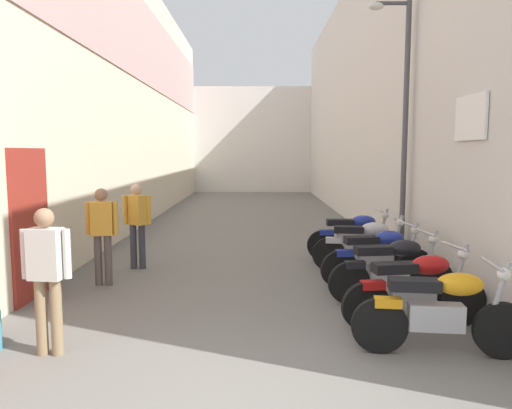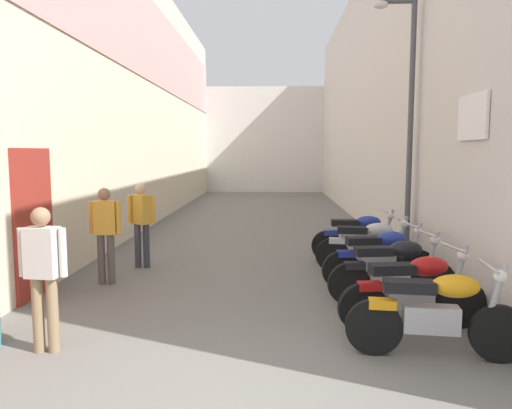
{
  "view_description": "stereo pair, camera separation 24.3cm",
  "coord_description": "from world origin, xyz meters",
  "px_view_note": "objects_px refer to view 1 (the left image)",
  "views": [
    {
      "loc": [
        0.2,
        -3.49,
        2.15
      ],
      "look_at": [
        0.16,
        4.64,
        1.25
      ],
      "focal_mm": 33.8,
      "sensor_mm": 36.0,
      "label": 1
    },
    {
      "loc": [
        0.45,
        -3.49,
        2.15
      ],
      "look_at": [
        0.16,
        4.64,
        1.25
      ],
      "focal_mm": 33.8,
      "sensor_mm": 36.0,
      "label": 2
    }
  ],
  "objects_px": {
    "motorcycle_fourth": "(381,256)",
    "motorcycle_sixth": "(357,235)",
    "motorcycle_nearest": "(444,310)",
    "pedestrian_mid_alley": "(105,229)",
    "street_lamp": "(403,115)",
    "motorcycle_third": "(395,268)",
    "motorcycle_fifth": "(367,244)",
    "pedestrian_by_doorway": "(49,270)",
    "motorcycle_second": "(419,288)",
    "pedestrian_further_down": "(140,219)"
  },
  "relations": [
    {
      "from": "pedestrian_mid_alley",
      "to": "street_lamp",
      "type": "distance_m",
      "value": 5.62
    },
    {
      "from": "motorcycle_third",
      "to": "motorcycle_fifth",
      "type": "bearing_deg",
      "value": 90.0
    },
    {
      "from": "motorcycle_fifth",
      "to": "motorcycle_third",
      "type": "bearing_deg",
      "value": -90.0
    },
    {
      "from": "motorcycle_third",
      "to": "pedestrian_mid_alley",
      "type": "distance_m",
      "value": 4.52
    },
    {
      "from": "pedestrian_mid_alley",
      "to": "pedestrian_further_down",
      "type": "bearing_deg",
      "value": 75.99
    },
    {
      "from": "motorcycle_fourth",
      "to": "motorcycle_sixth",
      "type": "distance_m",
      "value": 1.88
    },
    {
      "from": "motorcycle_second",
      "to": "pedestrian_mid_alley",
      "type": "height_order",
      "value": "pedestrian_mid_alley"
    },
    {
      "from": "pedestrian_mid_alley",
      "to": "street_lamp",
      "type": "height_order",
      "value": "street_lamp"
    },
    {
      "from": "motorcycle_fifth",
      "to": "pedestrian_mid_alley",
      "type": "xyz_separation_m",
      "value": [
        -4.41,
        -0.88,
        0.42
      ]
    },
    {
      "from": "motorcycle_second",
      "to": "street_lamp",
      "type": "bearing_deg",
      "value": 77.74
    },
    {
      "from": "motorcycle_sixth",
      "to": "pedestrian_mid_alley",
      "type": "bearing_deg",
      "value": -157.82
    },
    {
      "from": "motorcycle_third",
      "to": "pedestrian_by_doorway",
      "type": "relative_size",
      "value": 1.18
    },
    {
      "from": "motorcycle_sixth",
      "to": "street_lamp",
      "type": "relative_size",
      "value": 0.38
    },
    {
      "from": "pedestrian_by_doorway",
      "to": "street_lamp",
      "type": "relative_size",
      "value": 0.32
    },
    {
      "from": "motorcycle_fourth",
      "to": "pedestrian_by_doorway",
      "type": "xyz_separation_m",
      "value": [
        -4.14,
        -2.6,
        0.42
      ]
    },
    {
      "from": "motorcycle_nearest",
      "to": "pedestrian_by_doorway",
      "type": "height_order",
      "value": "pedestrian_by_doorway"
    },
    {
      "from": "pedestrian_by_doorway",
      "to": "pedestrian_mid_alley",
      "type": "distance_m",
      "value": 2.7
    },
    {
      "from": "motorcycle_second",
      "to": "motorcycle_fourth",
      "type": "xyz_separation_m",
      "value": [
        0.0,
        1.82,
        0.0
      ]
    },
    {
      "from": "motorcycle_nearest",
      "to": "pedestrian_mid_alley",
      "type": "relative_size",
      "value": 1.18
    },
    {
      "from": "pedestrian_mid_alley",
      "to": "motorcycle_sixth",
      "type": "bearing_deg",
      "value": 22.18
    },
    {
      "from": "motorcycle_third",
      "to": "street_lamp",
      "type": "height_order",
      "value": "street_lamp"
    },
    {
      "from": "motorcycle_fifth",
      "to": "pedestrian_by_doorway",
      "type": "xyz_separation_m",
      "value": [
        -4.14,
        -3.56,
        0.42
      ]
    },
    {
      "from": "motorcycle_third",
      "to": "motorcycle_fifth",
      "type": "distance_m",
      "value": 1.76
    },
    {
      "from": "pedestrian_by_doorway",
      "to": "pedestrian_mid_alley",
      "type": "relative_size",
      "value": 1.0
    },
    {
      "from": "motorcycle_fifth",
      "to": "motorcycle_sixth",
      "type": "xyz_separation_m",
      "value": [
        0.0,
        0.92,
        0.0
      ]
    },
    {
      "from": "pedestrian_by_doorway",
      "to": "motorcycle_nearest",
      "type": "bearing_deg",
      "value": -0.4
    },
    {
      "from": "motorcycle_fifth",
      "to": "motorcycle_sixth",
      "type": "height_order",
      "value": "same"
    },
    {
      "from": "pedestrian_mid_alley",
      "to": "pedestrian_further_down",
      "type": "distance_m",
      "value": 1.16
    },
    {
      "from": "motorcycle_fourth",
      "to": "motorcycle_third",
      "type": "bearing_deg",
      "value": -90.0
    },
    {
      "from": "motorcycle_fifth",
      "to": "pedestrian_mid_alley",
      "type": "distance_m",
      "value": 4.52
    },
    {
      "from": "motorcycle_nearest",
      "to": "pedestrian_by_doorway",
      "type": "relative_size",
      "value": 1.18
    },
    {
      "from": "motorcycle_second",
      "to": "motorcycle_third",
      "type": "height_order",
      "value": "same"
    },
    {
      "from": "motorcycle_sixth",
      "to": "pedestrian_further_down",
      "type": "relative_size",
      "value": 1.18
    },
    {
      "from": "motorcycle_nearest",
      "to": "street_lamp",
      "type": "xyz_separation_m",
      "value": [
        0.7,
        4.04,
        2.32
      ]
    },
    {
      "from": "motorcycle_nearest",
      "to": "motorcycle_fifth",
      "type": "xyz_separation_m",
      "value": [
        -0.0,
        3.59,
        0.0
      ]
    },
    {
      "from": "motorcycle_second",
      "to": "motorcycle_third",
      "type": "distance_m",
      "value": 1.03
    },
    {
      "from": "street_lamp",
      "to": "motorcycle_second",
      "type": "bearing_deg",
      "value": -102.26
    },
    {
      "from": "motorcycle_nearest",
      "to": "street_lamp",
      "type": "distance_m",
      "value": 4.71
    },
    {
      "from": "motorcycle_fifth",
      "to": "motorcycle_nearest",
      "type": "bearing_deg",
      "value": -90.0
    },
    {
      "from": "motorcycle_fourth",
      "to": "motorcycle_fifth",
      "type": "relative_size",
      "value": 1.0
    },
    {
      "from": "motorcycle_nearest",
      "to": "motorcycle_fourth",
      "type": "height_order",
      "value": "same"
    },
    {
      "from": "motorcycle_nearest",
      "to": "motorcycle_fifth",
      "type": "height_order",
      "value": "same"
    },
    {
      "from": "motorcycle_second",
      "to": "street_lamp",
      "type": "height_order",
      "value": "street_lamp"
    },
    {
      "from": "motorcycle_third",
      "to": "pedestrian_by_doorway",
      "type": "bearing_deg",
      "value": -156.4
    },
    {
      "from": "motorcycle_fourth",
      "to": "pedestrian_mid_alley",
      "type": "height_order",
      "value": "pedestrian_mid_alley"
    },
    {
      "from": "motorcycle_second",
      "to": "pedestrian_mid_alley",
      "type": "xyz_separation_m",
      "value": [
        -4.41,
        1.9,
        0.42
      ]
    },
    {
      "from": "motorcycle_nearest",
      "to": "motorcycle_fourth",
      "type": "relative_size",
      "value": 1.0
    },
    {
      "from": "motorcycle_fourth",
      "to": "motorcycle_fifth",
      "type": "bearing_deg",
      "value": 90.0
    },
    {
      "from": "motorcycle_sixth",
      "to": "motorcycle_second",
      "type": "bearing_deg",
      "value": -90.0
    },
    {
      "from": "pedestrian_by_doorway",
      "to": "motorcycle_fourth",
      "type": "bearing_deg",
      "value": 32.12
    }
  ]
}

